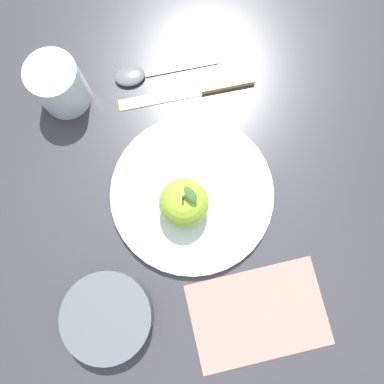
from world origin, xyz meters
name	(u,v)px	position (x,y,z in m)	size (l,w,h in m)	color
ground_plane	(199,184)	(0.00, 0.00, 0.00)	(2.40, 2.40, 0.00)	#2D2D33
dinner_plate	(192,194)	(-0.02, -0.01, 0.01)	(0.24, 0.24, 0.01)	silver
apple	(184,203)	(-0.04, -0.02, 0.05)	(0.07, 0.07, 0.08)	#8CB22D
side_bowl	(107,317)	(-0.19, -0.12, 0.02)	(0.12, 0.12, 0.04)	#4C5156
cup	(58,84)	(-0.13, 0.21, 0.05)	(0.08, 0.08, 0.08)	silver
knife	(199,90)	(0.06, 0.14, 0.00)	(0.22, 0.06, 0.01)	#D8B766
spoon	(141,74)	(-0.01, 0.20, 0.01)	(0.17, 0.06, 0.01)	#59595E
linen_napkin	(260,314)	(0.00, -0.21, 0.00)	(0.12, 0.19, 0.00)	gray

